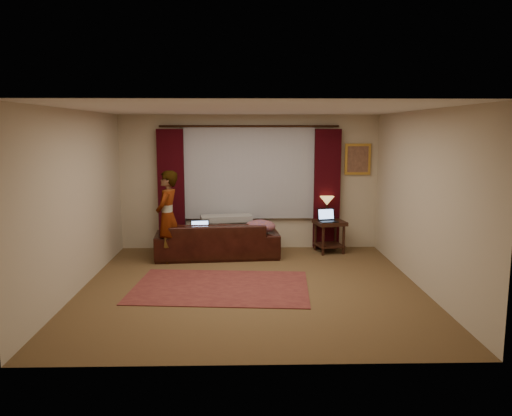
{
  "coord_description": "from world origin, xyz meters",
  "views": [
    {
      "loc": [
        -0.1,
        -7.16,
        2.32
      ],
      "look_at": [
        0.1,
        1.2,
        1.0
      ],
      "focal_mm": 35.0,
      "sensor_mm": 36.0,
      "label": 1
    }
  ],
  "objects_px": {
    "tiffany_lamp": "(327,208)",
    "person": "(167,217)",
    "end_table": "(329,237)",
    "laptop_sofa": "(200,228)",
    "laptop_table": "(328,216)",
    "sofa": "(217,233)"
  },
  "relations": [
    {
      "from": "sofa",
      "to": "laptop_sofa",
      "type": "relative_size",
      "value": 6.06
    },
    {
      "from": "sofa",
      "to": "laptop_table",
      "type": "relative_size",
      "value": 6.16
    },
    {
      "from": "tiffany_lamp",
      "to": "person",
      "type": "bearing_deg",
      "value": -165.19
    },
    {
      "from": "end_table",
      "to": "laptop_table",
      "type": "xyz_separation_m",
      "value": [
        -0.05,
        -0.12,
        0.43
      ]
    },
    {
      "from": "end_table",
      "to": "tiffany_lamp",
      "type": "relative_size",
      "value": 1.37
    },
    {
      "from": "laptop_sofa",
      "to": "laptop_table",
      "type": "bearing_deg",
      "value": 1.25
    },
    {
      "from": "person",
      "to": "laptop_sofa",
      "type": "bearing_deg",
      "value": 114.8
    },
    {
      "from": "tiffany_lamp",
      "to": "person",
      "type": "relative_size",
      "value": 0.28
    },
    {
      "from": "laptop_sofa",
      "to": "tiffany_lamp",
      "type": "relative_size",
      "value": 0.83
    },
    {
      "from": "end_table",
      "to": "tiffany_lamp",
      "type": "distance_m",
      "value": 0.55
    },
    {
      "from": "sofa",
      "to": "end_table",
      "type": "height_order",
      "value": "sofa"
    },
    {
      "from": "laptop_sofa",
      "to": "laptop_table",
      "type": "distance_m",
      "value": 2.39
    },
    {
      "from": "sofa",
      "to": "tiffany_lamp",
      "type": "xyz_separation_m",
      "value": [
        2.08,
        0.45,
        0.38
      ]
    },
    {
      "from": "end_table",
      "to": "tiffany_lamp",
      "type": "xyz_separation_m",
      "value": [
        -0.03,
        0.16,
        0.53
      ]
    },
    {
      "from": "tiffany_lamp",
      "to": "person",
      "type": "xyz_separation_m",
      "value": [
        -2.93,
        -0.77,
        -0.03
      ]
    },
    {
      "from": "laptop_sofa",
      "to": "person",
      "type": "height_order",
      "value": "person"
    },
    {
      "from": "sofa",
      "to": "end_table",
      "type": "bearing_deg",
      "value": -176.92
    },
    {
      "from": "laptop_table",
      "to": "person",
      "type": "height_order",
      "value": "person"
    },
    {
      "from": "laptop_sofa",
      "to": "tiffany_lamp",
      "type": "distance_m",
      "value": 2.47
    },
    {
      "from": "person",
      "to": "end_table",
      "type": "bearing_deg",
      "value": 112.58
    },
    {
      "from": "tiffany_lamp",
      "to": "person",
      "type": "height_order",
      "value": "person"
    },
    {
      "from": "end_table",
      "to": "person",
      "type": "bearing_deg",
      "value": -168.24
    }
  ]
}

